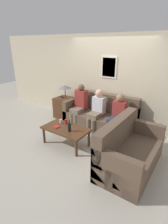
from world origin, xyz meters
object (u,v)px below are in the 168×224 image
(couch_main, at_px, (100,117))
(couch_side, at_px, (128,152))
(coffee_table, at_px, (66,130))
(person_left, at_px, (79,104))
(person_right, at_px, (117,114))
(wine_bottle, at_px, (69,127))
(person_middle, at_px, (97,109))
(drinking_glass, at_px, (61,121))

(couch_main, bearing_deg, couch_side, -42.82)
(couch_main, distance_m, coffee_table, 1.33)
(person_left, distance_m, person_right, 1.25)
(wine_bottle, height_order, person_middle, person_middle)
(couch_main, height_order, person_middle, person_middle)
(coffee_table, height_order, person_middle, person_middle)
(wine_bottle, xyz_separation_m, drinking_glass, (-0.47, 0.23, -0.06))
(couch_main, relative_size, wine_bottle, 7.14)
(wine_bottle, bearing_deg, person_middle, 89.23)
(coffee_table, bearing_deg, wine_bottle, -22.32)
(couch_main, height_order, drinking_glass, couch_main)
(coffee_table, bearing_deg, person_middle, 80.35)
(wine_bottle, distance_m, person_left, 1.37)
(coffee_table, relative_size, person_middle, 0.97)
(coffee_table, relative_size, drinking_glass, 12.35)
(person_left, bearing_deg, couch_main, 14.58)
(couch_main, xyz_separation_m, drinking_glass, (-0.50, -1.16, 0.16))
(coffee_table, bearing_deg, person_left, 110.47)
(drinking_glass, bearing_deg, person_left, 97.69)
(drinking_glass, xyz_separation_m, person_right, (1.11, 0.96, 0.13))
(wine_bottle, relative_size, person_middle, 0.25)
(coffee_table, relative_size, person_right, 0.99)
(couch_main, height_order, wine_bottle, couch_main)
(couch_side, distance_m, coffee_table, 1.55)
(couch_side, bearing_deg, wine_bottle, 95.75)
(couch_side, relative_size, wine_bottle, 5.60)
(person_left, relative_size, person_middle, 1.05)
(person_left, bearing_deg, drinking_glass, -82.31)
(wine_bottle, bearing_deg, drinking_glass, 153.71)
(drinking_glass, bearing_deg, couch_main, 66.75)
(wine_bottle, relative_size, person_left, 0.24)
(drinking_glass, relative_size, person_left, 0.07)
(person_right, bearing_deg, person_middle, 179.25)
(couch_main, xyz_separation_m, coffee_table, (-0.20, -1.32, 0.06))
(couch_side, height_order, person_middle, person_middle)
(person_left, height_order, person_right, person_left)
(couch_side, distance_m, drinking_glass, 1.85)
(coffee_table, height_order, person_right, person_right)
(coffee_table, bearing_deg, drinking_glass, 151.48)
(drinking_glass, distance_m, person_left, 1.01)
(couch_main, relative_size, drinking_glass, 22.68)
(wine_bottle, relative_size, drinking_glass, 3.17)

